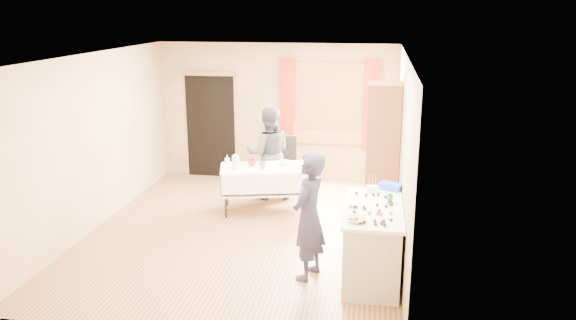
% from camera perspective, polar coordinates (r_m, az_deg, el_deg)
% --- Properties ---
extents(floor, '(4.50, 5.50, 0.02)m').
position_cam_1_polar(floor, '(8.44, -4.48, -7.38)').
color(floor, '#9E7047').
rests_on(floor, ground).
extents(ceiling, '(4.50, 5.50, 0.02)m').
position_cam_1_polar(ceiling, '(7.82, -4.89, 10.63)').
color(ceiling, white).
rests_on(ceiling, floor).
extents(wall_back, '(4.50, 0.02, 2.60)m').
position_cam_1_polar(wall_back, '(10.67, -1.16, 4.84)').
color(wall_back, tan).
rests_on(wall_back, floor).
extents(wall_front, '(4.50, 0.02, 2.60)m').
position_cam_1_polar(wall_front, '(5.51, -11.51, -5.65)').
color(wall_front, tan).
rests_on(wall_front, floor).
extents(wall_left, '(0.02, 5.50, 2.60)m').
position_cam_1_polar(wall_left, '(8.84, -19.07, 1.78)').
color(wall_left, tan).
rests_on(wall_left, floor).
extents(wall_right, '(0.02, 5.50, 2.60)m').
position_cam_1_polar(wall_right, '(7.81, 11.64, 0.61)').
color(wall_right, tan).
rests_on(wall_right, floor).
extents(window_frame, '(1.32, 0.06, 1.52)m').
position_cam_1_polar(window_frame, '(10.46, 4.22, 5.71)').
color(window_frame, olive).
rests_on(window_frame, wall_back).
extents(window_pane, '(1.20, 0.02, 1.40)m').
position_cam_1_polar(window_pane, '(10.45, 4.21, 5.69)').
color(window_pane, white).
rests_on(window_pane, wall_back).
extents(curtain_left, '(0.28, 0.06, 1.65)m').
position_cam_1_polar(curtain_left, '(10.51, -0.06, 5.79)').
color(curtain_left, '#AC2F1A').
rests_on(curtain_left, wall_back).
extents(curtain_right, '(0.28, 0.06, 1.65)m').
position_cam_1_polar(curtain_right, '(10.38, 8.51, 5.50)').
color(curtain_right, '#AC2F1A').
rests_on(curtain_right, wall_back).
extents(doorway, '(0.95, 0.04, 2.00)m').
position_cam_1_polar(doorway, '(11.00, -7.86, 3.43)').
color(doorway, black).
rests_on(doorway, floor).
extents(door_lintel, '(1.05, 0.06, 0.08)m').
position_cam_1_polar(door_lintel, '(10.81, -8.11, 8.69)').
color(door_lintel, olive).
rests_on(door_lintel, wall_back).
extents(cabinet, '(0.50, 0.60, 2.14)m').
position_cam_1_polar(cabinet, '(8.78, 9.58, 0.78)').
color(cabinet, brown).
rests_on(cabinet, floor).
extents(counter, '(0.70, 1.48, 0.91)m').
position_cam_1_polar(counter, '(7.02, 8.55, -8.26)').
color(counter, '#BBB59C').
rests_on(counter, floor).
extents(party_table, '(1.55, 1.05, 0.75)m').
position_cam_1_polar(party_table, '(9.13, -2.38, -2.51)').
color(party_table, black).
rests_on(party_table, floor).
extents(chair, '(0.54, 0.54, 1.03)m').
position_cam_1_polar(chair, '(9.97, -0.16, -1.80)').
color(chair, black).
rests_on(chair, floor).
extents(girl, '(0.81, 0.72, 1.59)m').
position_cam_1_polar(girl, '(6.81, 2.12, -5.75)').
color(girl, '#20203D').
rests_on(girl, floor).
extents(woman, '(1.07, 0.98, 1.60)m').
position_cam_1_polar(woman, '(9.66, -1.97, 0.68)').
color(woman, black).
rests_on(woman, floor).
extents(soda_can, '(0.07, 0.07, 0.12)m').
position_cam_1_polar(soda_can, '(6.97, 10.33, -3.95)').
color(soda_can, '#0B7732').
rests_on(soda_can, counter).
extents(mixing_bowl, '(0.31, 0.31, 0.05)m').
position_cam_1_polar(mixing_bowl, '(6.37, 6.93, -6.04)').
color(mixing_bowl, white).
rests_on(mixing_bowl, counter).
extents(foam_block, '(0.16, 0.12, 0.08)m').
position_cam_1_polar(foam_block, '(7.39, 8.54, -2.93)').
color(foam_block, white).
rests_on(foam_block, counter).
extents(blue_basket, '(0.36, 0.31, 0.08)m').
position_cam_1_polar(blue_basket, '(7.53, 10.40, -2.65)').
color(blue_basket, blue).
rests_on(blue_basket, counter).
extents(pitcher, '(0.15, 0.15, 0.22)m').
position_cam_1_polar(pitcher, '(8.89, -5.35, -0.28)').
color(pitcher, silver).
rests_on(pitcher, party_table).
extents(cup_red, '(0.16, 0.16, 0.10)m').
position_cam_1_polar(cup_red, '(9.08, -3.67, -0.29)').
color(cup_red, red).
rests_on(cup_red, party_table).
extents(cup_rainbow, '(0.24, 0.24, 0.12)m').
position_cam_1_polar(cup_rainbow, '(8.88, -2.61, -0.58)').
color(cup_rainbow, red).
rests_on(cup_rainbow, party_table).
extents(small_bowl, '(0.20, 0.20, 0.06)m').
position_cam_1_polar(small_bowl, '(9.17, -0.38, -0.25)').
color(small_bowl, white).
rests_on(small_bowl, party_table).
extents(pastry_tray, '(0.31, 0.25, 0.02)m').
position_cam_1_polar(pastry_tray, '(8.99, 0.80, -0.71)').
color(pastry_tray, white).
rests_on(pastry_tray, party_table).
extents(bottle, '(0.10, 0.10, 0.16)m').
position_cam_1_polar(bottle, '(9.17, -6.18, 0.00)').
color(bottle, white).
rests_on(bottle, party_table).
extents(cake_balls, '(0.53, 1.08, 0.04)m').
position_cam_1_polar(cake_balls, '(6.68, 8.51, -5.11)').
color(cake_balls, '#3F2314').
rests_on(cake_balls, counter).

